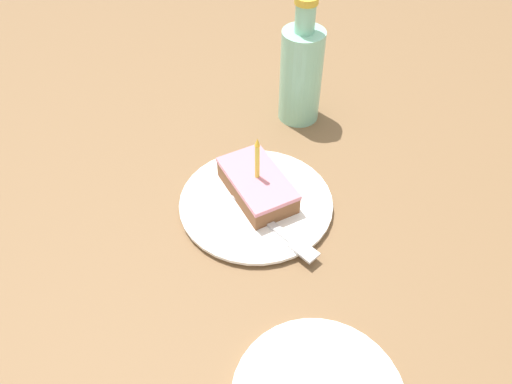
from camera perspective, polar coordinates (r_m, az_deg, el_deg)
The scene contains 5 objects.
ground_plane at distance 0.82m, azimuth -0.79°, elevation -4.13°, with size 2.40×2.40×0.04m.
plate at distance 0.82m, azimuth 0.00°, elevation -1.26°, with size 0.25×0.25×0.01m.
cake_slice at distance 0.81m, azimuth 0.14°, elevation 0.85°, with size 0.08×0.14×0.12m.
fork at distance 0.77m, azimuth 2.59°, elevation -4.38°, with size 0.07×0.18×0.00m.
bottle at distance 0.95m, azimuth 5.18°, elevation 13.44°, with size 0.08×0.08×0.24m.
Camera 1 is at (0.23, 0.47, 0.61)m, focal length 35.00 mm.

